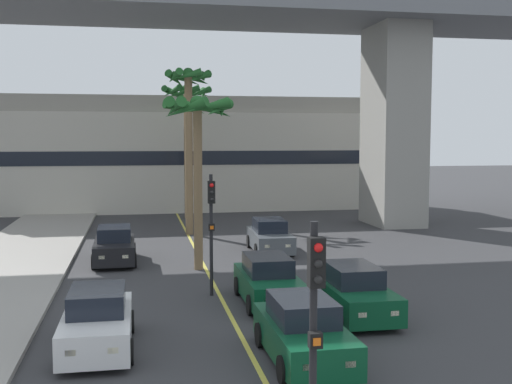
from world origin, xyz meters
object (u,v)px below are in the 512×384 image
(car_queue_second, at_px, (354,293))
(palm_tree_near_median, at_px, (198,125))
(car_queue_sixth, at_px, (114,246))
(car_queue_fourth, at_px, (270,237))
(palm_tree_far_median, at_px, (187,112))
(car_queue_third, at_px, (268,282))
(car_queue_fifth, at_px, (303,332))
(traffic_light_median_far, at_px, (211,218))
(traffic_light_median_near, at_px, (315,319))
(car_queue_front, at_px, (97,322))
(palm_tree_mid_median, at_px, (189,109))

(car_queue_second, xyz_separation_m, palm_tree_near_median, (-3.99, 7.72, 5.25))
(palm_tree_near_median, bearing_deg, car_queue_sixth, 148.86)
(car_queue_fourth, height_order, palm_tree_far_median, palm_tree_far_median)
(car_queue_third, xyz_separation_m, car_queue_fifth, (-0.27, -5.48, 0.00))
(car_queue_second, relative_size, traffic_light_median_far, 0.98)
(traffic_light_median_near, xyz_separation_m, traffic_light_median_far, (-0.15, 12.29, 0.00))
(car_queue_second, distance_m, palm_tree_far_median, 25.47)
(car_queue_front, xyz_separation_m, palm_tree_mid_median, (3.95, 19.00, 6.27))
(palm_tree_near_median, bearing_deg, traffic_light_median_far, -89.96)
(traffic_light_median_near, height_order, palm_tree_mid_median, palm_tree_mid_median)
(car_queue_second, relative_size, car_queue_fifth, 1.00)
(car_queue_fourth, xyz_separation_m, palm_tree_far_median, (-2.86, 13.34, 6.41))
(car_queue_third, relative_size, car_queue_sixth, 0.99)
(car_queue_third, bearing_deg, car_queue_fifth, -92.77)
(car_queue_sixth, bearing_deg, car_queue_third, -56.49)
(car_queue_second, distance_m, car_queue_third, 2.99)
(car_queue_fourth, height_order, traffic_light_median_near, traffic_light_median_near)
(car_queue_front, relative_size, car_queue_sixth, 0.99)
(traffic_light_median_near, bearing_deg, car_queue_fifth, 76.68)
(palm_tree_mid_median, distance_m, palm_tree_far_median, 7.15)
(traffic_light_median_far, xyz_separation_m, palm_tree_near_median, (-0.00, 4.48, 3.26))
(car_queue_second, relative_size, car_queue_sixth, 1.00)
(car_queue_sixth, height_order, palm_tree_near_median, palm_tree_near_median)
(traffic_light_median_far, relative_size, palm_tree_near_median, 0.59)
(car_queue_third, bearing_deg, car_queue_front, -145.34)
(car_queue_fifth, bearing_deg, car_queue_sixth, 110.33)
(car_queue_sixth, bearing_deg, palm_tree_far_median, 73.51)
(traffic_light_median_far, xyz_separation_m, palm_tree_mid_median, (0.41, 14.08, 4.28))
(car_queue_fourth, bearing_deg, palm_tree_near_median, -137.51)
(car_queue_second, distance_m, palm_tree_mid_median, 18.76)
(traffic_light_median_far, bearing_deg, car_queue_fifth, -77.83)
(traffic_light_median_near, relative_size, palm_tree_near_median, 0.59)
(traffic_light_median_near, distance_m, traffic_light_median_far, 12.29)
(traffic_light_median_near, distance_m, palm_tree_far_median, 33.80)
(traffic_light_median_near, bearing_deg, palm_tree_mid_median, 89.43)
(car_queue_fourth, bearing_deg, palm_tree_mid_median, 117.98)
(traffic_light_median_near, xyz_separation_m, palm_tree_near_median, (-0.15, 16.78, 3.26))
(car_queue_fifth, height_order, car_queue_sixth, same)
(car_queue_front, relative_size, car_queue_fifth, 1.00)
(car_queue_second, height_order, car_queue_third, same)
(car_queue_second, distance_m, car_queue_fourth, 11.12)
(car_queue_fourth, bearing_deg, traffic_light_median_far, -115.18)
(car_queue_front, xyz_separation_m, palm_tree_far_median, (4.38, 26.14, 6.41))
(palm_tree_near_median, relative_size, palm_tree_mid_median, 0.77)
(car_queue_second, bearing_deg, traffic_light_median_far, 140.95)
(car_queue_fourth, distance_m, palm_tree_mid_median, 9.41)
(car_queue_fourth, xyz_separation_m, palm_tree_near_median, (-3.71, -3.40, 5.25))
(palm_tree_far_median, bearing_deg, traffic_light_median_near, -91.18)
(car_queue_front, height_order, palm_tree_mid_median, palm_tree_mid_median)
(car_queue_third, relative_size, palm_tree_mid_median, 0.44)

